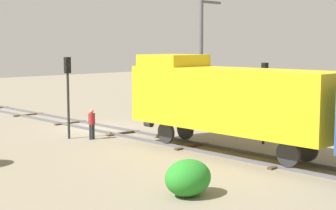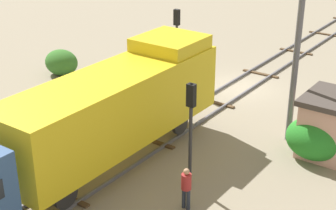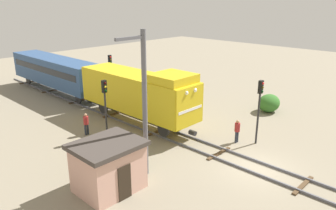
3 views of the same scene
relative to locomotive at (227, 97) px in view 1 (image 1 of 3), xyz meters
name	(u,v)px [view 1 (image 1 of 3)]	position (x,y,z in m)	size (l,w,h in m)	color
ground_plane	(95,128)	(0.00, -10.68, -2.77)	(100.86, 100.86, 0.00)	gray
railway_track	(95,127)	(0.00, -10.68, -2.70)	(2.40, 67.24, 0.16)	#595960
locomotive	(227,97)	(0.00, 0.00, 0.00)	(2.90, 11.60, 4.60)	gold
traffic_signal_near	(68,83)	(3.20, -8.81, 0.40)	(0.32, 0.34, 4.59)	#262628
traffic_signal_mid	(264,88)	(-3.40, -0.25, 0.23)	(0.32, 0.34, 4.33)	#262628
worker_near_track	(92,122)	(2.40, -7.71, -1.78)	(0.38, 0.38, 1.70)	#262B38
worker_by_signal	(296,127)	(-4.20, 1.22, -1.78)	(0.38, 0.38, 1.70)	#262B38
catenary_mast	(201,58)	(-5.06, -6.23, 1.64)	(1.94, 0.28, 8.34)	#595960
relay_hut	(228,103)	(-7.50, -6.03, -1.38)	(3.50, 2.90, 2.74)	#D19E8C
bush_near	(229,112)	(-6.61, -5.22, -1.84)	(2.56, 2.10, 1.86)	#267D26
bush_far	(188,178)	(6.40, 3.51, -2.12)	(1.79, 1.46, 1.30)	#278426
bush_back	(153,101)	(-9.84, -15.95, -2.23)	(1.50, 1.23, 1.09)	#238B26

